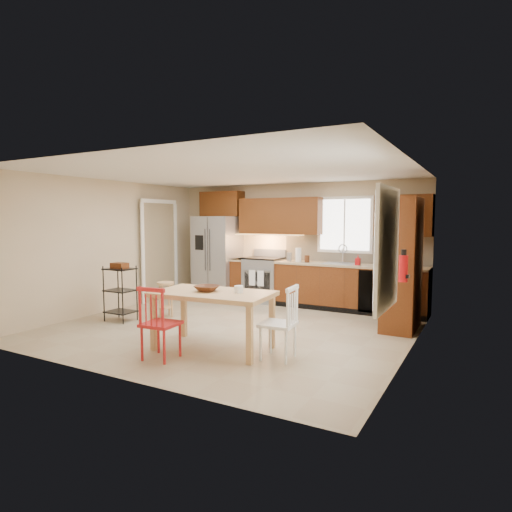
{
  "coord_description": "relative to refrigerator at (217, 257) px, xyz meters",
  "views": [
    {
      "loc": [
        3.63,
        -5.81,
        1.77
      ],
      "look_at": [
        0.23,
        0.4,
        1.15
      ],
      "focal_mm": 30.0,
      "sensor_mm": 36.0,
      "label": 1
    }
  ],
  "objects": [
    {
      "name": "floor",
      "position": [
        1.7,
        -2.12,
        -0.91
      ],
      "size": [
        5.5,
        5.5,
        0.0
      ],
      "primitive_type": "plane",
      "color": "tan",
      "rests_on": "ground"
    },
    {
      "name": "ceiling",
      "position": [
        1.7,
        -2.12,
        1.59
      ],
      "size": [
        5.5,
        5.0,
        0.02
      ],
      "primitive_type": "cube",
      "color": "silver",
      "rests_on": "ground"
    },
    {
      "name": "wall_back",
      "position": [
        1.7,
        0.38,
        0.34
      ],
      "size": [
        5.5,
        0.02,
        2.5
      ],
      "primitive_type": "cube",
      "color": "#CCB793",
      "rests_on": "ground"
    },
    {
      "name": "wall_front",
      "position": [
        1.7,
        -4.62,
        0.34
      ],
      "size": [
        5.5,
        0.02,
        2.5
      ],
      "primitive_type": "cube",
      "color": "#CCB793",
      "rests_on": "ground"
    },
    {
      "name": "wall_left",
      "position": [
        -1.05,
        -2.12,
        0.34
      ],
      "size": [
        0.02,
        5.0,
        2.5
      ],
      "primitive_type": "cube",
      "color": "#CCB793",
      "rests_on": "ground"
    },
    {
      "name": "wall_right",
      "position": [
        4.45,
        -2.12,
        0.34
      ],
      "size": [
        0.02,
        5.0,
        2.5
      ],
      "primitive_type": "cube",
      "color": "#CCB793",
      "rests_on": "ground"
    },
    {
      "name": "refrigerator",
      "position": [
        0.0,
        0.0,
        0.0
      ],
      "size": [
        0.92,
        0.75,
        1.82
      ],
      "primitive_type": "cube",
      "color": "gray",
      "rests_on": "floor"
    },
    {
      "name": "range_stove",
      "position": [
        1.15,
        0.06,
        -0.45
      ],
      "size": [
        0.76,
        0.63,
        0.92
      ],
      "primitive_type": "cube",
      "color": "gray",
      "rests_on": "floor"
    },
    {
      "name": "base_cabinet_narrow",
      "position": [
        0.6,
        0.08,
        -0.46
      ],
      "size": [
        0.3,
        0.6,
        0.9
      ],
      "primitive_type": "cube",
      "color": "#653012",
      "rests_on": "floor"
    },
    {
      "name": "base_cabinet_run",
      "position": [
        2.99,
        0.08,
        -0.46
      ],
      "size": [
        2.92,
        0.6,
        0.9
      ],
      "primitive_type": "cube",
      "color": "#653012",
      "rests_on": "floor"
    },
    {
      "name": "dishwasher",
      "position": [
        3.55,
        -0.22,
        -0.46
      ],
      "size": [
        0.6,
        0.02,
        0.78
      ],
      "primitive_type": "cube",
      "color": "black",
      "rests_on": "floor"
    },
    {
      "name": "backsplash",
      "position": [
        2.99,
        0.36,
        0.27
      ],
      "size": [
        2.92,
        0.03,
        0.55
      ],
      "primitive_type": "cube",
      "color": "#C7B696",
      "rests_on": "wall_back"
    },
    {
      "name": "upper_over_fridge",
      "position": [
        0.0,
        0.2,
        1.19
      ],
      "size": [
        1.0,
        0.35,
        0.55
      ],
      "primitive_type": "cube",
      "color": "#58270E",
      "rests_on": "wall_back"
    },
    {
      "name": "upper_left_block",
      "position": [
        1.45,
        0.2,
        0.92
      ],
      "size": [
        1.8,
        0.35,
        0.75
      ],
      "primitive_type": "cube",
      "color": "#58270E",
      "rests_on": "wall_back"
    },
    {
      "name": "upper_right_block",
      "position": [
        3.95,
        0.2,
        0.92
      ],
      "size": [
        1.0,
        0.35,
        0.75
      ],
      "primitive_type": "cube",
      "color": "#58270E",
      "rests_on": "wall_back"
    },
    {
      "name": "window_back",
      "position": [
        2.8,
        0.35,
        0.74
      ],
      "size": [
        1.12,
        0.04,
        1.12
      ],
      "primitive_type": "cube",
      "color": "white",
      "rests_on": "wall_back"
    },
    {
      "name": "sink",
      "position": [
        2.8,
        0.08,
        -0.05
      ],
      "size": [
        0.62,
        0.46,
        0.16
      ],
      "primitive_type": "cube",
      "color": "gray",
      "rests_on": "base_cabinet_run"
    },
    {
      "name": "undercab_glow",
      "position": [
        1.15,
        0.17,
        0.52
      ],
      "size": [
        1.6,
        0.3,
        0.01
      ],
      "primitive_type": "cube",
      "color": "#FFBF66",
      "rests_on": "wall_back"
    },
    {
      "name": "soap_bottle",
      "position": [
        3.18,
        -0.02,
        0.09
      ],
      "size": [
        0.09,
        0.09,
        0.19
      ],
      "primitive_type": "imported",
      "color": "#B80C10",
      "rests_on": "base_cabinet_run"
    },
    {
      "name": "paper_towel",
      "position": [
        1.95,
        0.03,
        0.13
      ],
      "size": [
        0.12,
        0.12,
        0.28
      ],
      "primitive_type": "cylinder",
      "color": "white",
      "rests_on": "base_cabinet_run"
    },
    {
      "name": "canister_steel",
      "position": [
        1.75,
        0.03,
        0.08
      ],
      "size": [
        0.11,
        0.11,
        0.18
      ],
      "primitive_type": "cylinder",
      "color": "gray",
      "rests_on": "base_cabinet_run"
    },
    {
      "name": "canister_wood",
      "position": [
        2.15,
        -0.0,
        0.06
      ],
      "size": [
        0.1,
        0.1,
        0.14
      ],
      "primitive_type": "cylinder",
      "color": "#4E2814",
      "rests_on": "base_cabinet_run"
    },
    {
      "name": "pantry",
      "position": [
        4.13,
        -0.93,
        0.14
      ],
      "size": [
        0.5,
        0.95,
        2.1
      ],
      "primitive_type": "cube",
      "color": "#653012",
      "rests_on": "floor"
    },
    {
      "name": "fire_extinguisher",
      "position": [
        4.33,
        -1.98,
        0.19
      ],
      "size": [
        0.12,
        0.12,
        0.36
      ],
      "primitive_type": "cylinder",
      "color": "#B80C10",
      "rests_on": "wall_right"
    },
    {
      "name": "window_right",
      "position": [
        4.38,
        -3.27,
        0.54
      ],
      "size": [
        0.04,
        1.02,
        1.32
      ],
      "primitive_type": "cube",
      "color": "white",
      "rests_on": "wall_right"
    },
    {
      "name": "doorway",
      "position": [
        -0.97,
        -0.82,
        0.14
      ],
      "size": [
        0.04,
        0.95,
        2.1
      ],
      "primitive_type": "cube",
      "color": "#8C7A59",
      "rests_on": "wall_left"
    },
    {
      "name": "dining_table",
      "position": [
        2.09,
        -3.22,
        -0.52
      ],
      "size": [
        1.65,
        1.02,
        0.77
      ],
      "primitive_type": null,
      "rotation": [
        0.0,
        0.0,
        0.08
      ],
      "color": "tan",
      "rests_on": "floor"
    },
    {
      "name": "chair_red",
      "position": [
        1.74,
        -3.87,
        -0.44
      ],
      "size": [
        0.47,
        0.47,
        0.93
      ],
      "primitive_type": null,
      "rotation": [
        0.0,
        0.0,
        0.08
      ],
      "color": "#B11B1B",
      "rests_on": "floor"
    },
    {
      "name": "chair_white",
      "position": [
        3.04,
        -3.17,
        -0.44
      ],
      "size": [
        0.47,
        0.47,
        0.93
      ],
      "primitive_type": null,
      "rotation": [
        0.0,
        0.0,
        1.65
      ],
      "color": "white",
      "rests_on": "floor"
    },
    {
      "name": "table_bowl",
      "position": [
        1.99,
        -3.22,
        -0.13
      ],
      "size": [
        0.35,
        0.35,
        0.08
      ],
      "primitive_type": "imported",
      "rotation": [
        0.0,
        0.0,
        0.08
      ],
      "color": "#4E2814",
      "rests_on": "dining_table"
    },
    {
      "name": "table_jar",
      "position": [
        2.44,
        -3.12,
        -0.1
      ],
      "size": [
        0.13,
        0.13,
        0.14
      ],
      "primitive_type": "cylinder",
      "rotation": [
        0.0,
        0.0,
        0.08
      ],
      "color": "white",
      "rests_on": "dining_table"
    },
    {
      "name": "bar_stool",
      "position": [
        0.26,
        -2.06,
        -0.59
      ],
      "size": [
        0.34,
        0.34,
        0.64
      ],
      "primitive_type": null,
      "rotation": [
        0.0,
        0.0,
        0.09
      ],
      "color": "tan",
      "rests_on": "floor"
    },
    {
      "name": "utility_cart",
      "position": [
        -0.24,
        -2.66,
        -0.43
      ],
      "size": [
        0.48,
        0.38,
        0.96
      ],
      "primitive_type": null,
      "rotation": [
        0.0,
        0.0,
        0.01
      ],
      "color": "black",
      "rests_on": "floor"
    }
  ]
}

